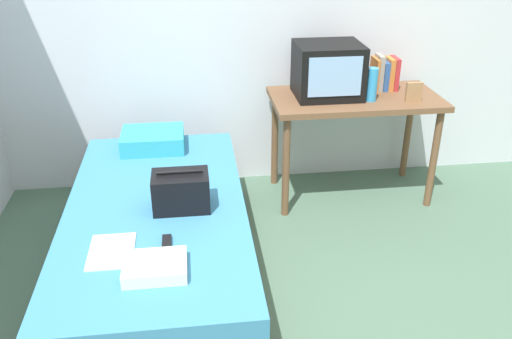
% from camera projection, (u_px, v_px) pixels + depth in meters
% --- Properties ---
extents(wall_back, '(5.20, 0.10, 2.60)m').
position_uv_depth(wall_back, '(270.00, 7.00, 3.80)').
color(wall_back, silver).
rests_on(wall_back, ground).
extents(bed, '(1.00, 2.00, 0.48)m').
position_uv_depth(bed, '(159.00, 243.00, 3.06)').
color(bed, brown).
rests_on(bed, ground).
extents(desk, '(1.16, 0.60, 0.76)m').
position_uv_depth(desk, '(354.00, 110.00, 3.77)').
color(desk, brown).
rests_on(desk, ground).
extents(tv, '(0.44, 0.39, 0.36)m').
position_uv_depth(tv, '(328.00, 70.00, 3.66)').
color(tv, black).
rests_on(tv, desk).
extents(water_bottle, '(0.08, 0.08, 0.22)m').
position_uv_depth(water_bottle, '(372.00, 84.00, 3.60)').
color(water_bottle, '#3399DB').
rests_on(water_bottle, desk).
extents(book_row, '(0.17, 0.16, 0.25)m').
position_uv_depth(book_row, '(384.00, 74.00, 3.82)').
color(book_row, '#CC7233').
rests_on(book_row, desk).
extents(picture_frame, '(0.11, 0.02, 0.13)m').
position_uv_depth(picture_frame, '(414.00, 92.00, 3.61)').
color(picture_frame, '#9E754C').
rests_on(picture_frame, desk).
extents(pillow, '(0.41, 0.33, 0.12)m').
position_uv_depth(pillow, '(153.00, 140.00, 3.61)').
color(pillow, '#33A8B7').
rests_on(pillow, bed).
extents(handbag, '(0.30, 0.20, 0.23)m').
position_uv_depth(handbag, '(181.00, 191.00, 2.88)').
color(handbag, black).
rests_on(handbag, bed).
extents(magazine, '(0.21, 0.29, 0.01)m').
position_uv_depth(magazine, '(111.00, 251.00, 2.55)').
color(magazine, white).
rests_on(magazine, bed).
extents(remote_dark, '(0.04, 0.16, 0.02)m').
position_uv_depth(remote_dark, '(167.00, 245.00, 2.59)').
color(remote_dark, black).
rests_on(remote_dark, bed).
extents(folded_towel, '(0.28, 0.22, 0.06)m').
position_uv_depth(folded_towel, '(155.00, 267.00, 2.40)').
color(folded_towel, white).
rests_on(folded_towel, bed).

